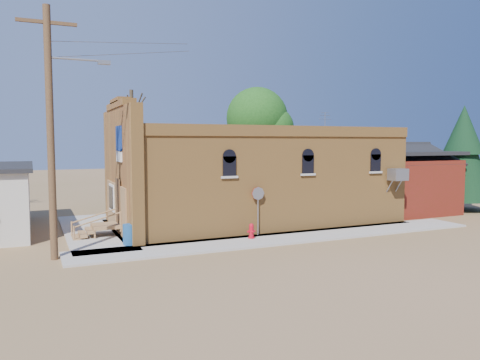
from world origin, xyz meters
name	(u,v)px	position (x,y,z in m)	size (l,w,h in m)	color
ground	(270,246)	(0.00, 0.00, 0.00)	(120.00, 120.00, 0.00)	brown
sidewalk_south	(291,238)	(1.50, 0.90, 0.04)	(19.00, 2.20, 0.08)	#9E9991
sidewalk_west	(93,231)	(-6.30, 6.00, 0.04)	(2.60, 10.00, 0.08)	#9E9991
brick_bar	(250,178)	(1.64, 5.49, 2.34)	(16.40, 7.97, 6.30)	#BC7D39
red_shed	(395,174)	(11.50, 5.50, 2.27)	(5.40, 6.40, 4.30)	#5B1E0F
utility_pole	(52,127)	(-8.14, 1.20, 4.77)	(3.12, 0.26, 9.00)	#43271B
tree_bare_near	(132,115)	(-3.00, 13.00, 5.96)	(2.80, 2.80, 7.65)	#4C412B
tree_leafy	(257,118)	(6.00, 13.50, 5.93)	(4.40, 4.40, 8.15)	#4C412B
evergreen_tree	(463,151)	(15.50, 4.00, 3.71)	(3.60, 3.60, 6.50)	#4C412B
fire_hydrant	(251,231)	(-0.25, 1.30, 0.40)	(0.38, 0.37, 0.65)	red
stop_sign	(258,198)	(0.31, 1.80, 1.75)	(0.59, 0.08, 2.18)	gray
trash_barrel	(130,234)	(-5.30, 2.21, 0.50)	(0.54, 0.54, 0.83)	#1B4E8B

